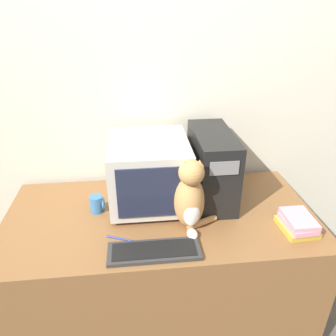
% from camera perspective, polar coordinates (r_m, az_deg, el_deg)
% --- Properties ---
extents(wall_back, '(7.00, 0.05, 2.50)m').
position_cam_1_polar(wall_back, '(2.01, -2.75, 11.57)').
color(wall_back, beige).
rests_on(wall_back, ground_plane).
extents(desk, '(1.66, 0.82, 0.76)m').
position_cam_1_polar(desk, '(2.03, -1.26, -16.78)').
color(desk, brown).
rests_on(desk, ground_plane).
extents(crt_monitor, '(0.42, 0.47, 0.37)m').
position_cam_1_polar(crt_monitor, '(1.80, -3.32, -0.65)').
color(crt_monitor, '#BCB7AD').
rests_on(crt_monitor, desk).
extents(computer_tower, '(0.21, 0.48, 0.40)m').
position_cam_1_polar(computer_tower, '(1.85, 7.63, 0.28)').
color(computer_tower, black).
rests_on(computer_tower, desk).
extents(keyboard, '(0.42, 0.15, 0.02)m').
position_cam_1_polar(keyboard, '(1.54, -2.41, -14.24)').
color(keyboard, '#2D2D2D').
rests_on(keyboard, desk).
extents(cat, '(0.23, 0.24, 0.38)m').
position_cam_1_polar(cat, '(1.61, 3.83, -5.12)').
color(cat, '#B7844C').
rests_on(cat, desk).
extents(book_stack, '(0.17, 0.20, 0.08)m').
position_cam_1_polar(book_stack, '(1.78, 21.67, -8.97)').
color(book_stack, gold).
rests_on(book_stack, desk).
extents(pen, '(0.14, 0.06, 0.01)m').
position_cam_1_polar(pen, '(1.63, -8.11, -12.12)').
color(pen, navy).
rests_on(pen, desk).
extents(mug, '(0.08, 0.07, 0.09)m').
position_cam_1_polar(mug, '(1.82, -12.21, -6.12)').
color(mug, '#33669E').
rests_on(mug, desk).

